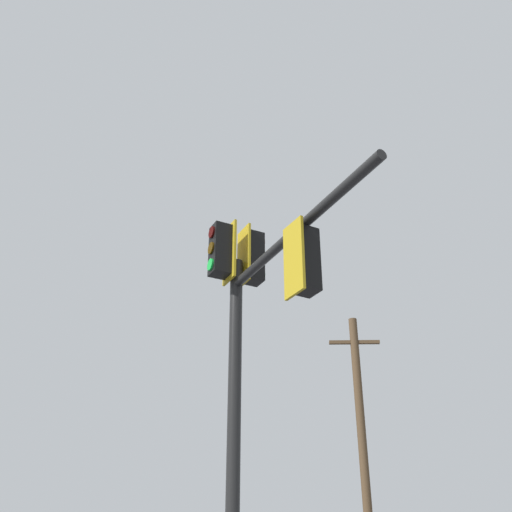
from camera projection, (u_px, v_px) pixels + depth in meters
signal_mast_assembly at (251, 340)px, 8.86m from camera, size 3.13×3.22×7.37m
utility_pole_wooden at (364, 465)px, 19.62m from camera, size 0.66×1.74×10.37m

